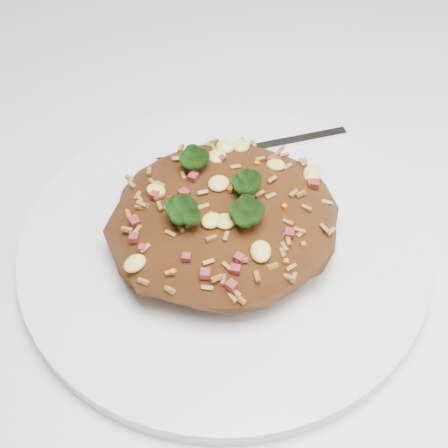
# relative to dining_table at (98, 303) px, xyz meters

# --- Properties ---
(dining_table) EXTENTS (1.20, 0.80, 0.75)m
(dining_table) POSITION_rel_dining_table_xyz_m (0.00, 0.00, 0.00)
(dining_table) COLOR silver
(dining_table) RESTS_ON ground
(plate) EXTENTS (0.30, 0.30, 0.01)m
(plate) POSITION_rel_dining_table_xyz_m (0.10, -0.05, 0.10)
(plate) COLOR white
(plate) RESTS_ON dining_table
(fried_rice) EXTENTS (0.17, 0.15, 0.06)m
(fried_rice) POSITION_rel_dining_table_xyz_m (0.10, -0.05, 0.13)
(fried_rice) COLOR brown
(fried_rice) RESTS_ON plate
(fork) EXTENTS (0.16, 0.03, 0.00)m
(fork) POSITION_rel_dining_table_xyz_m (0.16, 0.03, 0.11)
(fork) COLOR silver
(fork) RESTS_ON plate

